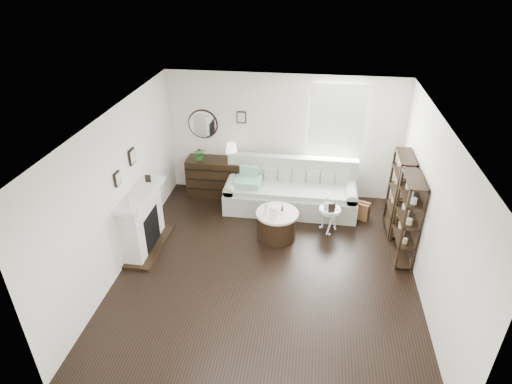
# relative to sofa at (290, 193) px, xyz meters

# --- Properties ---
(room) EXTENTS (5.50, 5.50, 5.50)m
(room) POSITION_rel_sofa_xyz_m (0.49, 0.62, 1.24)
(room) COLOR black
(room) RESTS_ON ground
(fireplace) EXTENTS (0.50, 1.40, 1.84)m
(fireplace) POSITION_rel_sofa_xyz_m (-2.56, -1.78, 0.19)
(fireplace) COLOR silver
(fireplace) RESTS_ON ground
(shelf_unit_far) EXTENTS (0.30, 0.80, 1.60)m
(shelf_unit_far) POSITION_rel_sofa_xyz_m (2.09, -0.53, 0.45)
(shelf_unit_far) COLOR black
(shelf_unit_far) RESTS_ON ground
(shelf_unit_near) EXTENTS (0.30, 0.80, 1.60)m
(shelf_unit_near) POSITION_rel_sofa_xyz_m (2.09, -1.43, 0.45)
(shelf_unit_near) COLOR black
(shelf_unit_near) RESTS_ON ground
(sofa) EXTENTS (2.74, 0.95, 1.06)m
(sofa) POSITION_rel_sofa_xyz_m (0.00, 0.00, 0.00)
(sofa) COLOR #A8B4A0
(sofa) RESTS_ON ground
(quilt) EXTENTS (0.58, 0.48, 0.14)m
(quilt) POSITION_rel_sofa_xyz_m (-0.89, -0.14, 0.27)
(quilt) COLOR #227F5F
(quilt) RESTS_ON sofa
(suitcase) EXTENTS (0.58, 0.39, 0.37)m
(suitcase) POSITION_rel_sofa_xyz_m (1.36, -0.19, -0.17)
(suitcase) COLOR brown
(suitcase) RESTS_ON ground
(dresser) EXTENTS (1.26, 0.54, 0.84)m
(dresser) POSITION_rel_sofa_xyz_m (-1.70, 0.39, 0.07)
(dresser) COLOR black
(dresser) RESTS_ON ground
(table_lamp) EXTENTS (0.27, 0.27, 0.41)m
(table_lamp) POSITION_rel_sofa_xyz_m (-1.33, 0.39, 0.69)
(table_lamp) COLOR white
(table_lamp) RESTS_ON dresser
(potted_plant) EXTENTS (0.31, 0.28, 0.30)m
(potted_plant) POSITION_rel_sofa_xyz_m (-2.01, 0.33, 0.64)
(potted_plant) COLOR #1B5A19
(potted_plant) RESTS_ON dresser
(drum_table) EXTENTS (0.80, 0.80, 0.56)m
(drum_table) POSITION_rel_sofa_xyz_m (-0.18, -1.14, -0.07)
(drum_table) COLOR black
(drum_table) RESTS_ON ground
(pedestal_table) EXTENTS (0.42, 0.42, 0.51)m
(pedestal_table) POSITION_rel_sofa_xyz_m (0.81, -0.78, 0.11)
(pedestal_table) COLOR silver
(pedestal_table) RESTS_ON ground
(eiffel_drum) EXTENTS (0.13, 0.13, 0.18)m
(eiffel_drum) POSITION_rel_sofa_xyz_m (-0.09, -1.08, 0.30)
(eiffel_drum) COLOR black
(eiffel_drum) RESTS_ON drum_table
(bottle_drum) EXTENTS (0.06, 0.06, 0.27)m
(bottle_drum) POSITION_rel_sofa_xyz_m (-0.38, -1.23, 0.34)
(bottle_drum) COLOR silver
(bottle_drum) RESTS_ON drum_table
(card_frame_drum) EXTENTS (0.15, 0.08, 0.19)m
(card_frame_drum) POSITION_rel_sofa_xyz_m (-0.23, -1.34, 0.30)
(card_frame_drum) COLOR white
(card_frame_drum) RESTS_ON drum_table
(eiffel_ped) EXTENTS (0.13, 0.13, 0.18)m
(eiffel_ped) POSITION_rel_sofa_xyz_m (0.89, -0.76, 0.25)
(eiffel_ped) COLOR black
(eiffel_ped) RESTS_ON pedestal_table
(flask_ped) EXTENTS (0.13, 0.13, 0.25)m
(flask_ped) POSITION_rel_sofa_xyz_m (0.74, -0.77, 0.28)
(flask_ped) COLOR silver
(flask_ped) RESTS_ON pedestal_table
(card_frame_ped) EXTENTS (0.13, 0.06, 0.16)m
(card_frame_ped) POSITION_rel_sofa_xyz_m (0.83, -0.89, 0.24)
(card_frame_ped) COLOR black
(card_frame_ped) RESTS_ON pedestal_table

